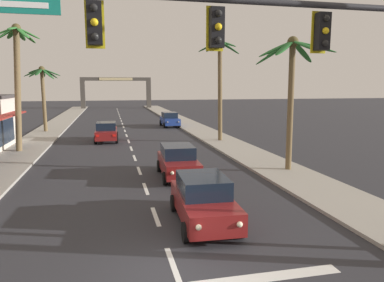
{
  "coord_description": "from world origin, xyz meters",
  "views": [
    {
      "loc": [
        -1.54,
        -8.47,
        4.82
      ],
      "look_at": [
        2.23,
        8.0,
        2.2
      ],
      "focal_mm": 33.77,
      "sensor_mm": 36.0,
      "label": 1
    }
  ],
  "objects_px": {
    "town_gateway_arch": "(116,88)",
    "palm_right_third": "(220,70)",
    "sedan_parked_nearest_kerb": "(170,119)",
    "palm_left_farthest": "(43,85)",
    "sedan_lead_at_stop_bar": "(203,199)",
    "palm_left_third": "(17,68)",
    "palm_right_second": "(292,71)",
    "sedan_oncoming_far": "(106,132)",
    "traffic_signal_mast": "(286,58)",
    "sedan_third_in_queue": "(178,161)"
  },
  "relations": [
    {
      "from": "sedan_lead_at_stop_bar",
      "to": "sedan_oncoming_far",
      "type": "bearing_deg",
      "value": 99.69
    },
    {
      "from": "sedan_third_in_queue",
      "to": "palm_left_farthest",
      "type": "xyz_separation_m",
      "value": [
        -9.93,
        20.85,
        3.98
      ]
    },
    {
      "from": "town_gateway_arch",
      "to": "sedan_parked_nearest_kerb",
      "type": "bearing_deg",
      "value": -81.41
    },
    {
      "from": "sedan_lead_at_stop_bar",
      "to": "town_gateway_arch",
      "type": "xyz_separation_m",
      "value": [
        -1.57,
        65.24,
        3.31
      ]
    },
    {
      "from": "palm_left_farthest",
      "to": "palm_right_third",
      "type": "distance_m",
      "value": 18.52
    },
    {
      "from": "sedan_lead_at_stop_bar",
      "to": "palm_right_second",
      "type": "distance_m",
      "value": 10.31
    },
    {
      "from": "town_gateway_arch",
      "to": "sedan_lead_at_stop_bar",
      "type": "bearing_deg",
      "value": -88.62
    },
    {
      "from": "sedan_third_in_queue",
      "to": "palm_left_third",
      "type": "bearing_deg",
      "value": 135.87
    },
    {
      "from": "traffic_signal_mast",
      "to": "sedan_parked_nearest_kerb",
      "type": "xyz_separation_m",
      "value": [
        2.54,
        33.29,
        -4.64
      ]
    },
    {
      "from": "sedan_lead_at_stop_bar",
      "to": "sedan_oncoming_far",
      "type": "distance_m",
      "value": 20.31
    },
    {
      "from": "town_gateway_arch",
      "to": "palm_right_third",
      "type": "bearing_deg",
      "value": -80.94
    },
    {
      "from": "palm_left_third",
      "to": "palm_right_third",
      "type": "bearing_deg",
      "value": 6.07
    },
    {
      "from": "town_gateway_arch",
      "to": "palm_right_second",
      "type": "bearing_deg",
      "value": -82.1
    },
    {
      "from": "traffic_signal_mast",
      "to": "town_gateway_arch",
      "type": "relative_size",
      "value": 0.8
    },
    {
      "from": "palm_left_third",
      "to": "town_gateway_arch",
      "type": "distance_m",
      "value": 49.91
    },
    {
      "from": "sedan_third_in_queue",
      "to": "palm_right_third",
      "type": "distance_m",
      "value": 13.42
    },
    {
      "from": "traffic_signal_mast",
      "to": "palm_right_third",
      "type": "distance_m",
      "value": 21.5
    },
    {
      "from": "sedan_lead_at_stop_bar",
      "to": "sedan_third_in_queue",
      "type": "relative_size",
      "value": 1.0
    },
    {
      "from": "palm_left_farthest",
      "to": "palm_right_second",
      "type": "xyz_separation_m",
      "value": [
        16.19,
        -21.1,
        0.75
      ]
    },
    {
      "from": "traffic_signal_mast",
      "to": "town_gateway_arch",
      "type": "height_order",
      "value": "traffic_signal_mast"
    },
    {
      "from": "palm_left_farthest",
      "to": "palm_right_third",
      "type": "xyz_separation_m",
      "value": [
        15.61,
        -9.87,
        1.26
      ]
    },
    {
      "from": "sedan_third_in_queue",
      "to": "town_gateway_arch",
      "type": "xyz_separation_m",
      "value": [
        -1.91,
        58.62,
        3.31
      ]
    },
    {
      "from": "palm_right_second",
      "to": "sedan_lead_at_stop_bar",
      "type": "bearing_deg",
      "value": -136.06
    },
    {
      "from": "sedan_oncoming_far",
      "to": "palm_right_second",
      "type": "relative_size",
      "value": 0.6
    },
    {
      "from": "palm_left_third",
      "to": "sedan_oncoming_far",
      "type": "bearing_deg",
      "value": 34.71
    },
    {
      "from": "sedan_oncoming_far",
      "to": "town_gateway_arch",
      "type": "bearing_deg",
      "value": 87.66
    },
    {
      "from": "palm_left_farthest",
      "to": "palm_right_third",
      "type": "bearing_deg",
      "value": -32.31
    },
    {
      "from": "traffic_signal_mast",
      "to": "sedan_third_in_queue",
      "type": "xyz_separation_m",
      "value": [
        -0.88,
        9.97,
        -4.64
      ]
    },
    {
      "from": "palm_right_second",
      "to": "town_gateway_arch",
      "type": "height_order",
      "value": "palm_right_second"
    },
    {
      "from": "palm_left_third",
      "to": "palm_right_second",
      "type": "bearing_deg",
      "value": -31.15
    },
    {
      "from": "sedan_parked_nearest_kerb",
      "to": "palm_left_third",
      "type": "distance_m",
      "value": 19.8
    },
    {
      "from": "sedan_lead_at_stop_bar",
      "to": "palm_right_third",
      "type": "xyz_separation_m",
      "value": [
        6.03,
        17.59,
        5.24
      ]
    },
    {
      "from": "town_gateway_arch",
      "to": "sedan_oncoming_far",
      "type": "bearing_deg",
      "value": -92.34
    },
    {
      "from": "sedan_lead_at_stop_bar",
      "to": "palm_left_farthest",
      "type": "xyz_separation_m",
      "value": [
        -9.59,
        27.46,
        3.98
      ]
    },
    {
      "from": "sedan_lead_at_stop_bar",
      "to": "sedan_third_in_queue",
      "type": "height_order",
      "value": "same"
    },
    {
      "from": "palm_right_third",
      "to": "palm_left_third",
      "type": "bearing_deg",
      "value": -173.93
    },
    {
      "from": "sedan_oncoming_far",
      "to": "town_gateway_arch",
      "type": "relative_size",
      "value": 0.31
    },
    {
      "from": "sedan_lead_at_stop_bar",
      "to": "sedan_parked_nearest_kerb",
      "type": "relative_size",
      "value": 1.01
    },
    {
      "from": "traffic_signal_mast",
      "to": "town_gateway_arch",
      "type": "xyz_separation_m",
      "value": [
        -2.8,
        68.59,
        -1.33
      ]
    },
    {
      "from": "sedan_oncoming_far",
      "to": "palm_left_third",
      "type": "height_order",
      "value": "palm_left_third"
    },
    {
      "from": "sedan_parked_nearest_kerb",
      "to": "palm_right_third",
      "type": "xyz_separation_m",
      "value": [
        2.26,
        -12.35,
        5.24
      ]
    },
    {
      "from": "palm_left_third",
      "to": "palm_right_third",
      "type": "relative_size",
      "value": 1.04
    },
    {
      "from": "sedan_parked_nearest_kerb",
      "to": "palm_right_third",
      "type": "relative_size",
      "value": 0.51
    },
    {
      "from": "sedan_parked_nearest_kerb",
      "to": "palm_right_second",
      "type": "xyz_separation_m",
      "value": [
        2.83,
        -23.58,
        4.73
      ]
    },
    {
      "from": "sedan_lead_at_stop_bar",
      "to": "palm_left_third",
      "type": "height_order",
      "value": "palm_left_third"
    },
    {
      "from": "sedan_parked_nearest_kerb",
      "to": "palm_left_farthest",
      "type": "height_order",
      "value": "palm_left_farthest"
    },
    {
      "from": "sedan_parked_nearest_kerb",
      "to": "palm_left_farthest",
      "type": "bearing_deg",
      "value": -169.51
    },
    {
      "from": "sedan_third_in_queue",
      "to": "sedan_parked_nearest_kerb",
      "type": "bearing_deg",
      "value": 81.66
    },
    {
      "from": "sedan_lead_at_stop_bar",
      "to": "palm_right_second",
      "type": "height_order",
      "value": "palm_right_second"
    },
    {
      "from": "palm_left_third",
      "to": "town_gateway_arch",
      "type": "xyz_separation_m",
      "value": [
        7.72,
        49.28,
        -1.81
      ]
    }
  ]
}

